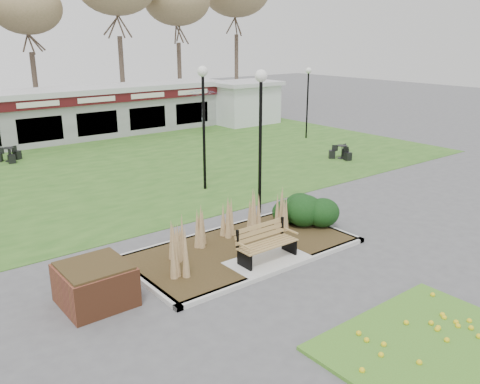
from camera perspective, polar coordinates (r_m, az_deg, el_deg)
ground at (r=13.53m, az=3.53°, el=-8.26°), size 100.00×100.00×0.00m
lawn at (r=23.34m, az=-16.43°, el=2.12°), size 34.00×16.00×0.02m
flower_bed at (r=10.96m, az=20.34°, el=-15.62°), size 4.20×3.00×0.16m
planting_bed at (r=15.09m, az=3.77°, el=-3.97°), size 6.75×3.40×1.27m
park_bench at (r=13.46m, az=2.87°, el=-5.65°), size 1.70×0.66×0.93m
brick_planter at (r=12.01m, az=-15.95°, el=-9.89°), size 1.50×1.50×0.95m
food_pavilion at (r=30.47m, az=-22.43°, el=7.77°), size 24.60×3.40×2.90m
service_hut at (r=34.96m, az=0.50°, el=10.07°), size 4.40×3.40×2.83m
lamp_post_near_right at (r=16.53m, az=2.33°, el=9.11°), size 0.40×0.40×4.78m
lamp_post_mid_right at (r=19.33m, az=-4.15°, el=10.16°), size 0.39×0.39×4.73m
lamp_post_far_right at (r=29.82m, az=7.64°, el=11.59°), size 0.34×0.34×4.05m
bistro_set_b at (r=26.69m, az=-24.49°, el=3.62°), size 1.25×1.10×0.66m
bistro_set_d at (r=25.38m, az=11.34°, el=4.20°), size 1.19×1.15×0.65m
patio_umbrella at (r=30.61m, az=-4.20°, el=9.61°), size 2.58×2.62×2.79m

